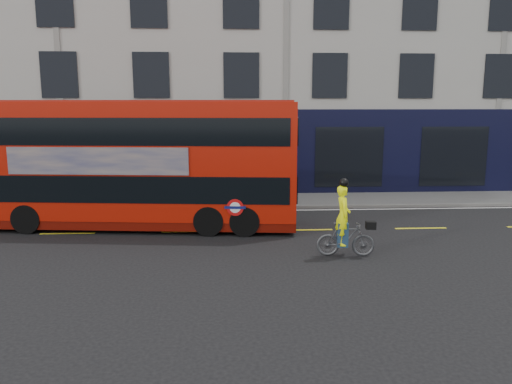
{
  "coord_description": "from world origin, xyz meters",
  "views": [
    {
      "loc": [
        -2.67,
        -14.91,
        4.26
      ],
      "look_at": [
        -1.69,
        2.04,
        1.24
      ],
      "focal_mm": 35.0,
      "sensor_mm": 36.0,
      "label": 1
    }
  ],
  "objects": [
    {
      "name": "ground",
      "position": [
        0.0,
        0.0,
        0.0
      ],
      "size": [
        120.0,
        120.0,
        0.0
      ],
      "primitive_type": "plane",
      "color": "black",
      "rests_on": "ground"
    },
    {
      "name": "bus",
      "position": [
        -5.67,
        2.33,
        2.24
      ],
      "size": [
        11.03,
        3.59,
        4.37
      ],
      "rotation": [
        0.0,
        0.0,
        -0.11
      ],
      "color": "#B31507",
      "rests_on": "ground"
    },
    {
      "name": "cyclist",
      "position": [
        0.61,
        -1.48,
        0.75
      ],
      "size": [
        1.67,
        0.65,
        2.23
      ],
      "rotation": [
        0.0,
        0.0,
        -0.1
      ],
      "color": "#4A4C50",
      "rests_on": "ground"
    },
    {
      "name": "lane_dashes",
      "position": [
        0.0,
        1.5,
        0.0
      ],
      "size": [
        58.0,
        0.12,
        0.01
      ],
      "primitive_type": null,
      "color": "yellow",
      "rests_on": "ground"
    },
    {
      "name": "pavement",
      "position": [
        0.0,
        6.5,
        0.06
      ],
      "size": [
        60.0,
        3.0,
        0.12
      ],
      "primitive_type": "cube",
      "color": "slate",
      "rests_on": "ground"
    },
    {
      "name": "road_edge_line",
      "position": [
        0.0,
        4.7,
        0.0
      ],
      "size": [
        58.0,
        0.1,
        0.01
      ],
      "primitive_type": "cube",
      "color": "silver",
      "rests_on": "ground"
    },
    {
      "name": "kerb",
      "position": [
        0.0,
        5.0,
        0.07
      ],
      "size": [
        60.0,
        0.12,
        0.13
      ],
      "primitive_type": "cube",
      "color": "slate",
      "rests_on": "ground"
    },
    {
      "name": "building_terrace",
      "position": [
        0.0,
        12.94,
        7.49
      ],
      "size": [
        50.0,
        10.07,
        15.0
      ],
      "color": "#B1AEA7",
      "rests_on": "ground"
    }
  ]
}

